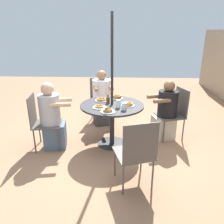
# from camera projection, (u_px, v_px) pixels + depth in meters

# --- Properties ---
(ground_plane) EXTENTS (12.00, 12.00, 0.00)m
(ground_plane) POSITION_uv_depth(u_px,v_px,m) (112.00, 144.00, 3.94)
(ground_plane) COLOR #9E7051
(patio_table) EXTENTS (1.08, 1.08, 0.75)m
(patio_table) POSITION_uv_depth(u_px,v_px,m) (112.00, 111.00, 3.73)
(patio_table) COLOR #28282B
(patio_table) RESTS_ON ground
(umbrella_pole) EXTENTS (0.04, 0.04, 2.18)m
(umbrella_pole) POSITION_uv_depth(u_px,v_px,m) (112.00, 84.00, 3.56)
(umbrella_pole) COLOR black
(umbrella_pole) RESTS_ON ground
(patio_chair_north) EXTENTS (0.57, 0.57, 0.94)m
(patio_chair_north) POSITION_uv_depth(u_px,v_px,m) (175.00, 111.00, 4.03)
(patio_chair_north) COLOR #514C47
(patio_chair_north) RESTS_ON ground
(diner_north) EXTENTS (0.47, 0.55, 1.10)m
(diner_north) POSITION_uv_depth(u_px,v_px,m) (165.00, 113.00, 4.00)
(diner_north) COLOR beige
(diner_north) RESTS_ON ground
(patio_chair_east) EXTENTS (0.56, 0.56, 0.94)m
(patio_chair_east) POSITION_uv_depth(u_px,v_px,m) (101.00, 97.00, 4.85)
(patio_chair_east) COLOR #514C47
(patio_chair_east) RESTS_ON ground
(diner_east) EXTENTS (0.56, 0.49, 1.15)m
(diner_east) POSITION_uv_depth(u_px,v_px,m) (102.00, 100.00, 4.69)
(diner_east) COLOR #3D3D42
(diner_east) RESTS_ON ground
(patio_chair_south) EXTENTS (0.52, 0.52, 0.94)m
(patio_chair_south) POSITION_uv_depth(u_px,v_px,m) (41.00, 119.00, 3.64)
(patio_chair_south) COLOR #514C47
(patio_chair_south) RESTS_ON ground
(diner_south) EXTENTS (0.41, 0.56, 1.15)m
(diner_south) POSITION_uv_depth(u_px,v_px,m) (52.00, 119.00, 3.66)
(diner_south) COLOR slate
(diner_south) RESTS_ON ground
(patio_chair_west) EXTENTS (0.57, 0.57, 0.94)m
(patio_chair_west) POSITION_uv_depth(u_px,v_px,m) (136.00, 151.00, 2.67)
(patio_chair_west) COLOR #514C47
(patio_chair_west) RESTS_ON ground
(pancake_plate_a) EXTENTS (0.22, 0.22, 0.05)m
(pancake_plate_a) POSITION_uv_depth(u_px,v_px,m) (100.00, 107.00, 3.51)
(pancake_plate_a) COLOR white
(pancake_plate_a) RESTS_ON patio_table
(pancake_plate_b) EXTENTS (0.22, 0.22, 0.06)m
(pancake_plate_b) POSITION_uv_depth(u_px,v_px,m) (101.00, 100.00, 3.85)
(pancake_plate_b) COLOR white
(pancake_plate_b) RESTS_ON patio_table
(pancake_plate_c) EXTENTS (0.22, 0.22, 0.08)m
(pancake_plate_c) POSITION_uv_depth(u_px,v_px,m) (117.00, 97.00, 3.98)
(pancake_plate_c) COLOR white
(pancake_plate_c) RESTS_ON patio_table
(pancake_plate_d) EXTENTS (0.22, 0.22, 0.07)m
(pancake_plate_d) POSITION_uv_depth(u_px,v_px,m) (128.00, 105.00, 3.60)
(pancake_plate_d) COLOR white
(pancake_plate_d) RESTS_ON patio_table
(pancake_plate_e) EXTENTS (0.22, 0.22, 0.07)m
(pancake_plate_e) POSITION_uv_depth(u_px,v_px,m) (108.00, 111.00, 3.32)
(pancake_plate_e) COLOR white
(pancake_plate_e) RESTS_ON patio_table
(syrup_bottle) EXTENTS (0.08, 0.06, 0.15)m
(syrup_bottle) POSITION_uv_depth(u_px,v_px,m) (108.00, 100.00, 3.72)
(syrup_bottle) COLOR brown
(syrup_bottle) RESTS_ON patio_table
(coffee_cup) EXTENTS (0.08, 0.08, 0.12)m
(coffee_cup) POSITION_uv_depth(u_px,v_px,m) (124.00, 106.00, 3.41)
(coffee_cup) COLOR white
(coffee_cup) RESTS_ON patio_table
(drinking_glass_a) EXTENTS (0.07, 0.07, 0.13)m
(drinking_glass_a) POSITION_uv_depth(u_px,v_px,m) (118.00, 104.00, 3.51)
(drinking_glass_a) COLOR silver
(drinking_glass_a) RESTS_ON patio_table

